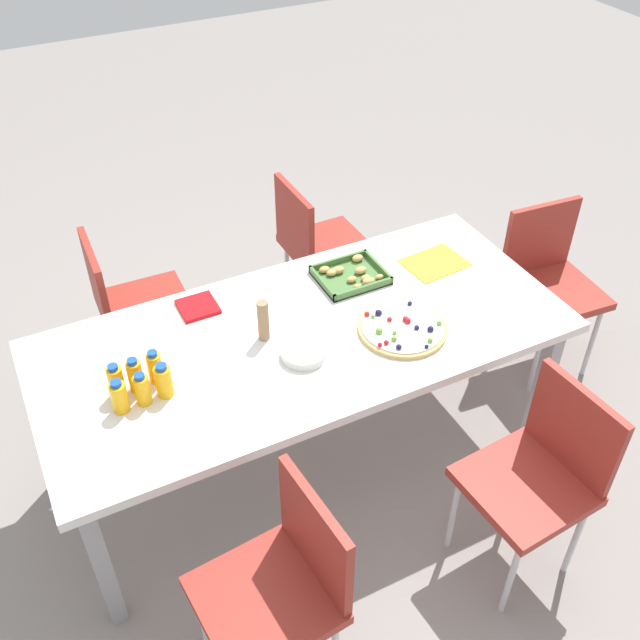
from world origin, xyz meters
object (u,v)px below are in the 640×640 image
juice_bottle_5 (155,368)px  juice_bottle_3 (116,381)px  juice_bottle_2 (164,381)px  cardboard_tube (263,321)px  chair_end (548,276)px  fruit_pizza (402,328)px  plate_stack (304,353)px  chair_near_left (283,580)px  paper_folder (435,263)px  chair_far_right (316,242)px  juice_bottle_0 (119,397)px  napkin_stack (198,307)px  chair_near_right (542,469)px  snack_tray (351,275)px  juice_bottle_1 (142,389)px  juice_bottle_4 (135,375)px  party_table (304,344)px

juice_bottle_5 → juice_bottle_3: bearing=-178.5°
juice_bottle_2 → cardboard_tube: bearing=15.6°
chair_end → fruit_pizza: 1.04m
plate_stack → juice_bottle_2: bearing=175.4°
chair_near_left → cardboard_tube: bearing=-25.4°
chair_near_left → juice_bottle_5: size_ratio=6.04×
paper_folder → chair_far_right: bearing=109.4°
chair_near_left → juice_bottle_0: 0.82m
paper_folder → juice_bottle_5: bearing=-172.8°
chair_far_right → cardboard_tube: (-0.62, -0.80, 0.31)m
juice_bottle_2 → napkin_stack: (0.26, 0.41, -0.06)m
fruit_pizza → paper_folder: size_ratio=1.34×
chair_near_right → snack_tray: 1.10m
chair_end → juice_bottle_3: bearing=7.0°
snack_tray → juice_bottle_0: bearing=-163.6°
juice_bottle_1 → fruit_pizza: size_ratio=0.38×
snack_tray → napkin_stack: bearing=171.6°
napkin_stack → juice_bottle_1: bearing=-129.5°
fruit_pizza → snack_tray: bearing=91.7°
napkin_stack → juice_bottle_5: bearing=-129.0°
chair_near_left → plate_stack: (0.40, 0.68, 0.24)m
chair_end → juice_bottle_5: size_ratio=6.04×
juice_bottle_4 → snack_tray: 1.02m
snack_tray → cardboard_tube: size_ratio=1.62×
chair_near_right → fruit_pizza: (-0.19, 0.66, 0.23)m
juice_bottle_4 → napkin_stack: size_ratio=0.93×
juice_bottle_2 → juice_bottle_5: bearing=95.5°
chair_near_left → snack_tray: (0.79, 1.03, 0.23)m
party_table → snack_tray: 0.41m
chair_far_right → cardboard_tube: cardboard_tube is taller
chair_near_right → napkin_stack: size_ratio=5.53×
napkin_stack → paper_folder: napkin_stack is taller
party_table → plate_stack: (-0.06, -0.12, 0.08)m
chair_end → plate_stack: size_ratio=4.82×
juice_bottle_4 → fruit_pizza: bearing=-8.5°
juice_bottle_0 → napkin_stack: juice_bottle_0 is taller
party_table → juice_bottle_0: juice_bottle_0 is taller
chair_end → plate_stack: 1.43m
chair_far_right → juice_bottle_5: 1.38m
chair_end → chair_far_right: 1.15m
juice_bottle_2 → juice_bottle_3: 0.16m
chair_near_right → napkin_stack: (-0.86, 1.15, 0.23)m
juice_bottle_2 → chair_end: bearing=4.8°
chair_near_right → plate_stack: bearing=36.6°
juice_bottle_1 → juice_bottle_3: (-0.07, 0.08, 0.00)m
chair_far_right → chair_near_right: same height
napkin_stack → chair_end: bearing=-8.5°
party_table → chair_far_right: 0.98m
juice_bottle_0 → juice_bottle_1: juice_bottle_0 is taller
chair_far_right → snack_tray: (-0.13, -0.61, 0.23)m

